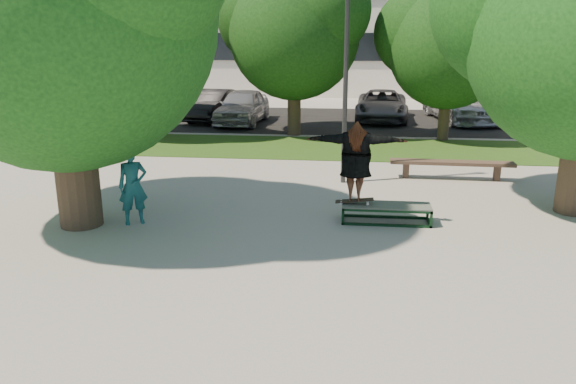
# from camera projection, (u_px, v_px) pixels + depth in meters

# --- Properties ---
(ground) EXTENTS (120.00, 120.00, 0.00)m
(ground) POSITION_uv_depth(u_px,v_px,m) (281.00, 252.00, 9.98)
(ground) COLOR gray
(ground) RESTS_ON ground
(grass_strip) EXTENTS (30.00, 4.00, 0.02)m
(grass_strip) POSITION_uv_depth(u_px,v_px,m) (345.00, 148.00, 18.95)
(grass_strip) COLOR #204C15
(grass_strip) RESTS_ON ground
(asphalt_strip) EXTENTS (40.00, 8.00, 0.01)m
(asphalt_strip) POSITION_uv_depth(u_px,v_px,m) (325.00, 120.00, 25.27)
(asphalt_strip) COLOR black
(asphalt_strip) RESTS_ON ground
(bg_tree_left) EXTENTS (5.28, 4.51, 5.77)m
(bg_tree_left) POSITION_uv_depth(u_px,v_px,m) (139.00, 34.00, 20.26)
(bg_tree_left) COLOR #38281E
(bg_tree_left) RESTS_ON ground
(bg_tree_mid) EXTENTS (5.76, 4.92, 6.24)m
(bg_tree_mid) POSITION_uv_depth(u_px,v_px,m) (293.00, 26.00, 20.55)
(bg_tree_mid) COLOR #38281E
(bg_tree_mid) RESTS_ON ground
(bg_tree_right) EXTENTS (5.04, 4.31, 5.43)m
(bg_tree_right) POSITION_uv_depth(u_px,v_px,m) (447.00, 41.00, 19.61)
(bg_tree_right) COLOR #38281E
(bg_tree_right) RESTS_ON ground
(lamppost) EXTENTS (0.25, 0.15, 6.11)m
(lamppost) POSITION_uv_depth(u_px,v_px,m) (346.00, 59.00, 13.79)
(lamppost) COLOR #2D2D30
(lamppost) RESTS_ON ground
(grind_box) EXTENTS (1.80, 0.60, 0.38)m
(grind_box) POSITION_uv_depth(u_px,v_px,m) (386.00, 213.00, 11.50)
(grind_box) COLOR black
(grind_box) RESTS_ON ground
(skater_rig) EXTENTS (2.02, 0.65, 1.70)m
(skater_rig) POSITION_uv_depth(u_px,v_px,m) (356.00, 161.00, 11.28)
(skater_rig) COLOR white
(skater_rig) RESTS_ON grind_box
(bystander) EXTENTS (0.69, 0.62, 1.59)m
(bystander) POSITION_uv_depth(u_px,v_px,m) (133.00, 186.00, 11.27)
(bystander) COLOR #18565C
(bystander) RESTS_ON ground
(bench) EXTENTS (3.22, 0.51, 0.49)m
(bench) POSITION_uv_depth(u_px,v_px,m) (452.00, 164.00, 14.85)
(bench) COLOR #4C382D
(bench) RESTS_ON ground
(car_silver_a) EXTENTS (1.99, 4.44, 1.48)m
(car_silver_a) POSITION_uv_depth(u_px,v_px,m) (242.00, 106.00, 24.06)
(car_silver_a) COLOR #A2A1A6
(car_silver_a) RESTS_ON asphalt_strip
(car_dark) EXTENTS (1.96, 4.21, 1.34)m
(car_dark) POSITION_uv_depth(u_px,v_px,m) (213.00, 105.00, 25.06)
(car_dark) COLOR black
(car_dark) RESTS_ON asphalt_strip
(car_grey) EXTENTS (2.45, 4.90, 1.33)m
(car_grey) POSITION_uv_depth(u_px,v_px,m) (382.00, 105.00, 25.00)
(car_grey) COLOR #56565B
(car_grey) RESTS_ON asphalt_strip
(car_silver_b) EXTENTS (3.19, 5.87, 1.62)m
(car_silver_b) POSITION_uv_depth(u_px,v_px,m) (461.00, 102.00, 24.89)
(car_silver_b) COLOR silver
(car_silver_b) RESTS_ON asphalt_strip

